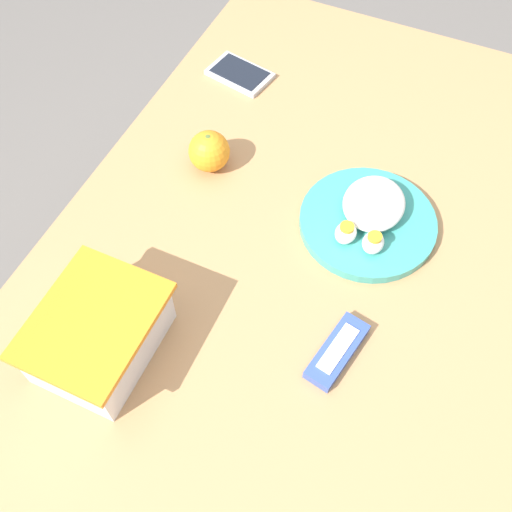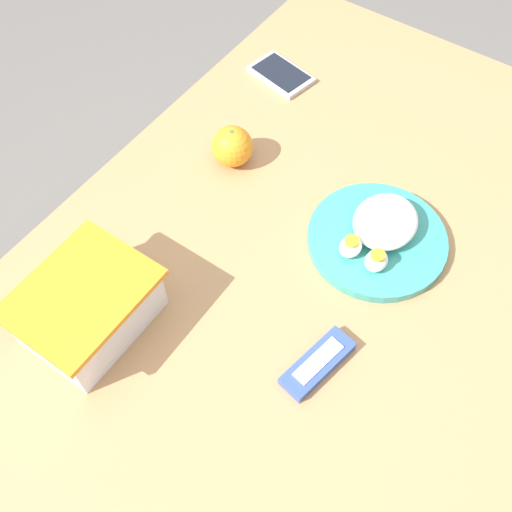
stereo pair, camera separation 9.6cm
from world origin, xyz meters
The scene contains 7 objects.
ground_plane centered at (0.00, 0.00, 0.00)m, with size 10.00×10.00×0.00m, color #66605B.
table centered at (0.00, 0.00, 0.63)m, with size 1.29×0.87×0.72m.
food_container centered at (-0.30, 0.23, 0.76)m, with size 0.20×0.16×0.09m.
orange_fruit centered at (0.10, 0.25, 0.76)m, with size 0.08×0.08×0.08m.
rice_plate centered at (0.09, -0.06, 0.74)m, with size 0.23×0.23×0.06m.
candy_bar centered at (-0.16, -0.09, 0.73)m, with size 0.13×0.07×0.02m.
cell_phone centered at (0.34, 0.30, 0.73)m, with size 0.10×0.14×0.01m.
Camera 1 is at (-0.55, -0.14, 1.56)m, focal length 42.00 mm.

